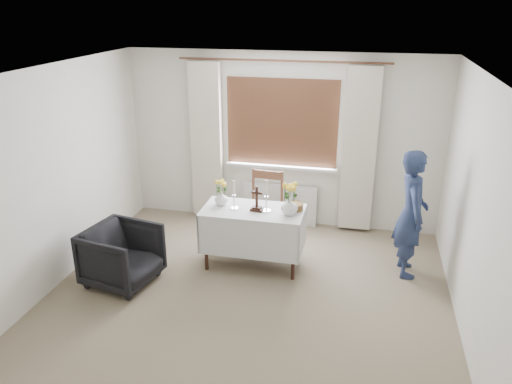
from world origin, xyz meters
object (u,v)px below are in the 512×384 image
armchair (122,256)px  person (411,214)px  flower_vase_right (289,206)px  wooden_chair (263,211)px  altar_table (253,238)px  wooden_cross (257,199)px  flower_vase_left (221,198)px

armchair → person: person is taller
person → flower_vase_right: (-1.42, -0.29, 0.09)m
wooden_chair → person: bearing=-4.4°
altar_table → wooden_cross: bearing=-26.7°
person → flower_vase_right: person is taller
altar_table → armchair: altar_table is taller
altar_table → person: 1.92m
altar_table → wooden_chair: wooden_chair is taller
flower_vase_left → person: bearing=4.5°
altar_table → flower_vase_left: 0.63m
person → wooden_cross: bearing=90.8°
armchair → wooden_cross: size_ratio=2.47×
wooden_cross → flower_vase_right: wooden_cross is taller
wooden_cross → flower_vase_right: (0.40, -0.03, -0.05)m
altar_table → wooden_chair: size_ratio=1.22×
armchair → wooden_cross: 1.72m
wooden_cross → wooden_chair: bearing=101.3°
armchair → person: size_ratio=0.49×
wooden_cross → flower_vase_left: (-0.47, 0.08, -0.07)m
flower_vase_left → flower_vase_right: flower_vase_right is taller
armchair → wooden_cross: (1.46, 0.71, 0.57)m
flower_vase_left → flower_vase_right: bearing=-7.2°
flower_vase_left → flower_vase_right: 0.88m
wooden_chair → wooden_cross: wooden_cross is taller
wooden_cross → flower_vase_right: size_ratio=1.47×
wooden_chair → person: 1.91m
wooden_chair → armchair: bearing=-132.1°
armchair → flower_vase_left: size_ratio=4.37×
person → flower_vase_right: 1.45m
armchair → flower_vase_right: size_ratio=3.63×
armchair → wooden_cross: bearing=-52.9°
altar_table → flower_vase_left: flower_vase_left is taller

